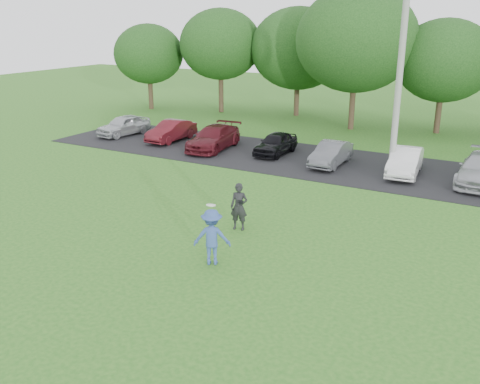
{
  "coord_description": "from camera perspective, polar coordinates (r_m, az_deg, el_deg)",
  "views": [
    {
      "loc": [
        8.24,
        -11.27,
        6.9
      ],
      "look_at": [
        0.0,
        3.5,
        1.3
      ],
      "focal_mm": 40.0,
      "sensor_mm": 36.0,
      "label": 1
    }
  ],
  "objects": [
    {
      "name": "frisbee_player",
      "position": [
        15.45,
        -3.02,
        -4.8
      ],
      "size": [
        1.24,
        1.04,
        1.97
      ],
      "color": "#345094",
      "rests_on": "ground"
    },
    {
      "name": "camera_bystander",
      "position": [
        17.9,
        -0.11,
        -1.58
      ],
      "size": [
        0.66,
        0.51,
        1.61
      ],
      "color": "black",
      "rests_on": "ground"
    },
    {
      "name": "utility_pole",
      "position": [
        24.43,
        16.69,
        12.16
      ],
      "size": [
        0.28,
        0.28,
        9.19
      ],
      "primitive_type": "cylinder",
      "color": "gray",
      "rests_on": "ground"
    },
    {
      "name": "ground",
      "position": [
        15.57,
        -6.35,
        -8.1
      ],
      "size": [
        100.0,
        100.0,
        0.0
      ],
      "primitive_type": "plane",
      "color": "#26631C",
      "rests_on": "ground"
    },
    {
      "name": "tree_row",
      "position": [
        34.74,
        18.53,
        14.12
      ],
      "size": [
        42.39,
        9.85,
        8.64
      ],
      "color": "#38281C",
      "rests_on": "ground"
    },
    {
      "name": "parked_cars",
      "position": [
        26.11,
        11.81,
        4.02
      ],
      "size": [
        28.58,
        4.85,
        1.25
      ],
      "color": "#B2B5BA",
      "rests_on": "parking_lot"
    },
    {
      "name": "parking_lot",
      "position": [
        26.54,
        10.06,
        2.99
      ],
      "size": [
        32.0,
        6.5,
        0.03
      ],
      "primitive_type": "cube",
      "color": "black",
      "rests_on": "ground"
    }
  ]
}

